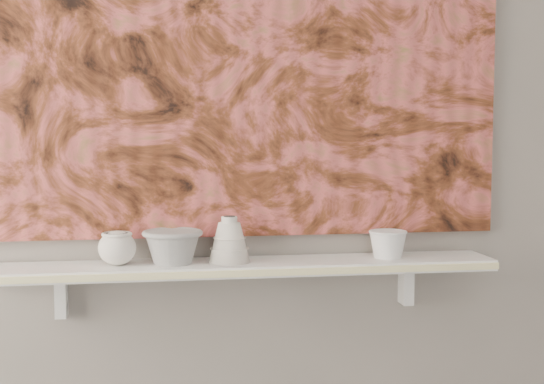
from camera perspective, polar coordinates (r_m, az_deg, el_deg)
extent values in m
plane|color=gray|center=(2.14, -2.58, 6.33)|extent=(3.60, 0.00, 3.60)
cube|color=white|center=(2.08, -2.24, -5.67)|extent=(1.40, 0.18, 0.03)
cube|color=beige|center=(1.99, -1.92, -6.15)|extent=(1.40, 0.01, 0.02)
cube|color=white|center=(2.16, -15.59, -7.49)|extent=(0.03, 0.06, 0.12)
cube|color=white|center=(2.26, 10.06, -6.80)|extent=(0.03, 0.06, 0.12)
cube|color=brown|center=(2.14, -2.56, 11.44)|extent=(1.50, 0.02, 1.10)
cube|color=black|center=(2.21, 9.19, 3.17)|extent=(0.09, 0.00, 0.08)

